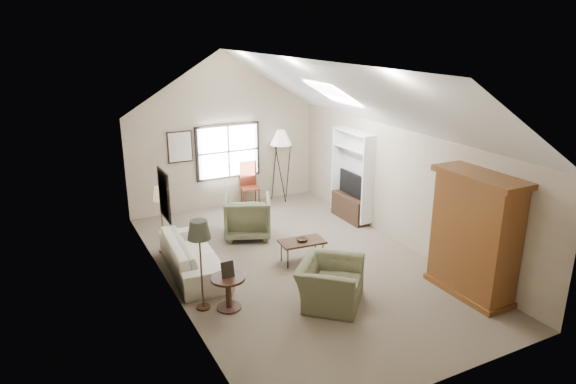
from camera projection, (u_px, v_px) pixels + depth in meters
name	position (u px, v px, depth m)	size (l,w,h in m)	color
room_shell	(298.00, 103.00, 9.26)	(5.01, 8.01, 4.00)	brown
window	(228.00, 151.00, 13.19)	(1.72, 0.08, 1.42)	black
skylight	(333.00, 93.00, 10.58)	(0.80, 1.20, 0.52)	white
wall_art	(173.00, 169.00, 10.54)	(1.97, 3.71, 0.88)	black
armoire	(475.00, 235.00, 8.83)	(0.60, 1.50, 2.20)	brown
tv_alcove	(352.00, 174.00, 12.26)	(0.32, 1.30, 2.10)	white
media_console	(350.00, 208.00, 12.52)	(0.34, 1.18, 0.60)	#382316
tv_panel	(351.00, 183.00, 12.33)	(0.05, 0.90, 0.55)	black
sofa	(194.00, 255.00, 9.86)	(2.32, 0.91, 0.68)	beige
armchair_near	(330.00, 283.00, 8.72)	(1.15, 1.01, 0.75)	#606144
armchair_far	(247.00, 216.00, 11.48)	(1.00, 1.03, 0.93)	#606345
coffee_table	(302.00, 251.00, 10.29)	(0.89, 0.50, 0.46)	#3B2518
bowl	(302.00, 240.00, 10.21)	(0.21, 0.21, 0.05)	#3A2418
side_table	(229.00, 293.00, 8.57)	(0.58, 0.58, 0.58)	#341D15
side_chair	(250.00, 184.00, 13.45)	(0.44, 0.44, 1.14)	maroon
tripod_lamp	(281.00, 165.00, 13.72)	(0.57, 0.57, 1.96)	white
dark_lamp	(201.00, 265.00, 8.41)	(0.39, 0.39, 1.61)	#272A1D
tan_lamp	(162.00, 219.00, 10.63)	(0.29, 0.29, 1.45)	tan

